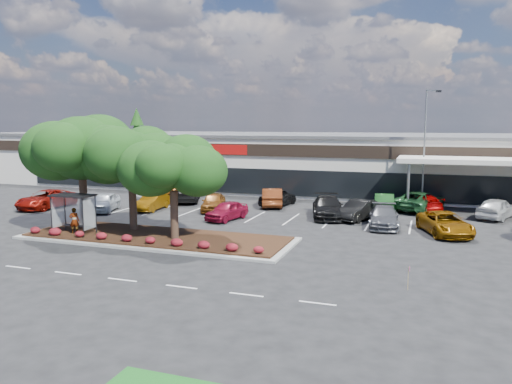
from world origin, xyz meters
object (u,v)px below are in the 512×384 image
(light_pole, at_px, (425,157))
(car_0, at_px, (46,199))
(car_1, at_px, (104,202))
(survey_stake, at_px, (409,275))

(light_pole, height_order, car_0, light_pole)
(light_pole, bearing_deg, car_1, -158.90)
(light_pole, relative_size, car_0, 1.80)
(car_1, bearing_deg, car_0, 166.44)
(survey_stake, bearing_deg, light_pole, 89.28)
(car_0, bearing_deg, light_pole, 19.29)
(light_pole, relative_size, car_1, 2.28)
(light_pole, xyz_separation_m, survey_stake, (-0.28, -22.76, -3.93))
(car_0, bearing_deg, car_1, 5.51)
(survey_stake, distance_m, car_1, 28.59)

